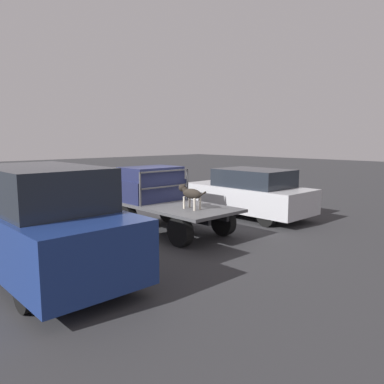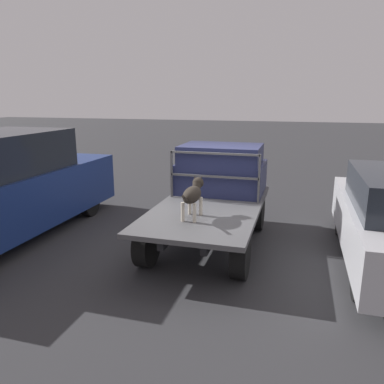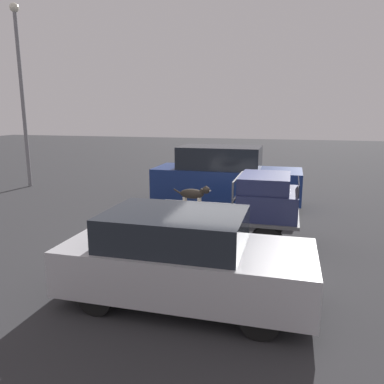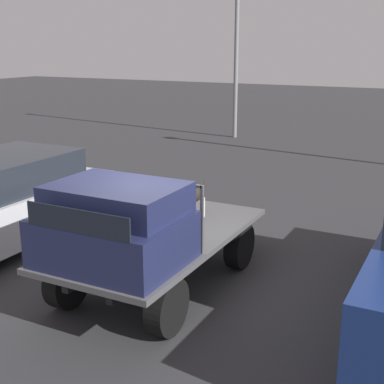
{
  "view_description": "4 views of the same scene",
  "coord_description": "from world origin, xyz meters",
  "px_view_note": "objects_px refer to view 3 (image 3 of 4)",
  "views": [
    {
      "loc": [
        -7.89,
        6.71,
        2.62
      ],
      "look_at": [
        -0.85,
        0.09,
        1.26
      ],
      "focal_mm": 35.0,
      "sensor_mm": 36.0,
      "label": 1
    },
    {
      "loc": [
        -6.58,
        -1.56,
        2.76
      ],
      "look_at": [
        -0.85,
        0.09,
        1.26
      ],
      "focal_mm": 35.0,
      "sensor_mm": 36.0,
      "label": 2
    },
    {
      "loc": [
        1.62,
        -9.21,
        3.29
      ],
      "look_at": [
        -0.85,
        0.09,
        1.26
      ],
      "focal_mm": 35.0,
      "sensor_mm": 36.0,
      "label": 3
    },
    {
      "loc": [
        6.35,
        3.81,
        3.51
      ],
      "look_at": [
        -0.85,
        0.09,
        1.26
      ],
      "focal_mm": 50.0,
      "sensor_mm": 36.0,
      "label": 4
    }
  ],
  "objects_px": {
    "parked_pickup_far": "(225,177)",
    "light_pole_near": "(21,82)",
    "parked_sedan": "(184,258)",
    "flatbed_truck": "(223,220)",
    "dog": "(195,194)"
  },
  "relations": [
    {
      "from": "flatbed_truck",
      "to": "dog",
      "type": "distance_m",
      "value": 1.01
    },
    {
      "from": "flatbed_truck",
      "to": "parked_sedan",
      "type": "distance_m",
      "value": 3.32
    },
    {
      "from": "flatbed_truck",
      "to": "parked_pickup_far",
      "type": "bearing_deg",
      "value": 99.32
    },
    {
      "from": "dog",
      "to": "parked_pickup_far",
      "type": "xyz_separation_m",
      "value": [
        0.12,
        3.93,
        -0.18
      ]
    },
    {
      "from": "flatbed_truck",
      "to": "dog",
      "type": "bearing_deg",
      "value": 173.37
    },
    {
      "from": "parked_sedan",
      "to": "parked_pickup_far",
      "type": "distance_m",
      "value": 7.35
    },
    {
      "from": "flatbed_truck",
      "to": "parked_sedan",
      "type": "relative_size",
      "value": 0.87
    },
    {
      "from": "dog",
      "to": "parked_sedan",
      "type": "height_order",
      "value": "parked_sedan"
    },
    {
      "from": "parked_pickup_far",
      "to": "light_pole_near",
      "type": "xyz_separation_m",
      "value": [
        -9.23,
        1.15,
        3.58
      ]
    },
    {
      "from": "flatbed_truck",
      "to": "dog",
      "type": "relative_size",
      "value": 3.67
    },
    {
      "from": "parked_sedan",
      "to": "parked_pickup_far",
      "type": "bearing_deg",
      "value": 86.41
    },
    {
      "from": "dog",
      "to": "light_pole_near",
      "type": "bearing_deg",
      "value": 163.32
    },
    {
      "from": "light_pole_near",
      "to": "parked_sedan",
      "type": "bearing_deg",
      "value": -40.86
    },
    {
      "from": "parked_pickup_far",
      "to": "light_pole_near",
      "type": "height_order",
      "value": "light_pole_near"
    },
    {
      "from": "parked_sedan",
      "to": "light_pole_near",
      "type": "xyz_separation_m",
      "value": [
        -9.8,
        8.48,
        3.79
      ]
    }
  ]
}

